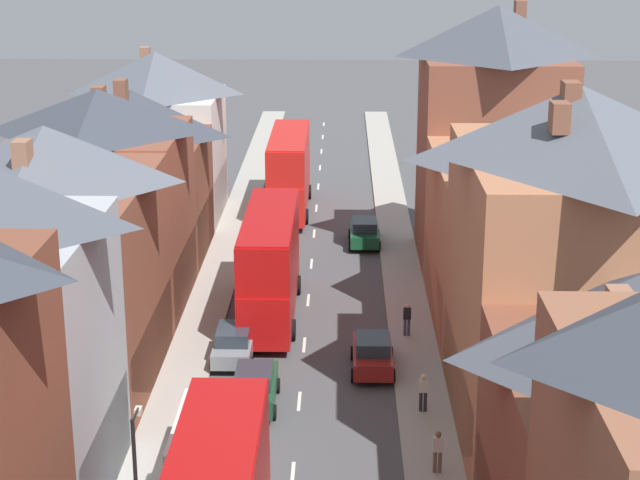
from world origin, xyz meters
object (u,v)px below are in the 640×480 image
pedestrian_mid_right (423,391)px  pedestrian_far_left (407,318)px  pedestrian_mid_left (438,450)px  car_mid_black (372,354)px  car_parked_left_b (364,232)px  double_decker_bus_mid_street (289,171)px  double_decker_bus_lead (270,263)px  car_parked_left_a (255,387)px  car_parked_right_a (234,343)px  delivery_van (204,448)px

pedestrian_mid_right → pedestrian_far_left: (-0.19, 8.01, 0.00)m
pedestrian_mid_left → car_mid_black: bearing=102.9°
car_parked_left_b → double_decker_bus_mid_street: bearing=123.2°
double_decker_bus_lead → car_parked_left_a: (0.01, -10.08, -1.96)m
car_parked_right_a → pedestrian_mid_right: bearing=-33.5°
pedestrian_far_left → car_mid_black: bearing=-114.3°
pedestrian_mid_right → car_parked_left_b: bearing=94.8°
car_parked_right_a → delivery_van: (0.00, -10.86, 0.54)m
delivery_van → pedestrian_far_left: 15.65m
car_parked_left_a → pedestrian_mid_right: bearing=-5.2°
pedestrian_mid_right → car_mid_black: bearing=114.7°
delivery_van → pedestrian_far_left: bearing=59.5°
car_parked_left_b → pedestrian_far_left: bearing=-83.3°
car_mid_black → pedestrian_mid_right: bearing=-65.3°
double_decker_bus_mid_street → car_mid_black: size_ratio=2.74×
car_parked_left_a → car_mid_black: (4.90, 3.55, -0.03)m
car_parked_right_a → car_parked_left_a: bearing=-74.7°
car_parked_right_a → pedestrian_mid_right: 9.74m
car_parked_left_a → car_mid_black: car_parked_left_a is taller
car_parked_left_a → car_mid_black: bearing=36.0°
car_mid_black → pedestrian_far_left: 4.21m
double_decker_bus_mid_street → car_parked_left_a: double_decker_bus_mid_street is taller
delivery_van → pedestrian_mid_right: delivery_van is taller
double_decker_bus_mid_street → pedestrian_far_left: bearing=-73.4°
double_decker_bus_lead → car_parked_left_a: bearing=-89.9°
pedestrian_mid_left → pedestrian_far_left: 12.91m
double_decker_bus_lead → pedestrian_mid_right: size_ratio=6.71×
car_parked_left_a → car_parked_right_a: bearing=105.3°
double_decker_bus_mid_street → car_parked_left_a: 29.70m
car_parked_right_a → pedestrian_mid_left: bearing=-51.2°
delivery_van → pedestrian_far_left: (7.93, 13.49, -0.30)m
car_parked_right_a → car_parked_left_b: (6.20, 17.36, 0.02)m
double_decker_bus_mid_street → pedestrian_far_left: double_decker_bus_mid_street is taller
double_decker_bus_lead → pedestrian_mid_right: bearing=-57.5°
car_parked_left_a → pedestrian_far_left: size_ratio=2.51×
car_parked_left_b → double_decker_bus_lead: bearing=-112.2°
double_decker_bus_mid_street → delivery_van: 35.79m
car_parked_right_a → pedestrian_mid_left: 13.20m
delivery_van → pedestrian_mid_right: 9.80m
double_decker_bus_lead → car_parked_left_a: double_decker_bus_lead is taller
double_decker_bus_mid_street → pedestrian_far_left: 23.29m
pedestrian_mid_left → pedestrian_mid_right: 4.91m
pedestrian_mid_left → pedestrian_mid_right: same height
delivery_van → pedestrian_mid_left: bearing=4.0°
car_parked_left_b → delivery_van: size_ratio=0.78×
double_decker_bus_lead → car_mid_black: double_decker_bus_lead is taller
double_decker_bus_lead → pedestrian_mid_right: (6.83, -10.70, -1.78)m
car_mid_black → pedestrian_mid_right: 4.60m
pedestrian_far_left → car_parked_left_b: bearing=96.7°
car_parked_left_a → delivery_van: 6.26m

